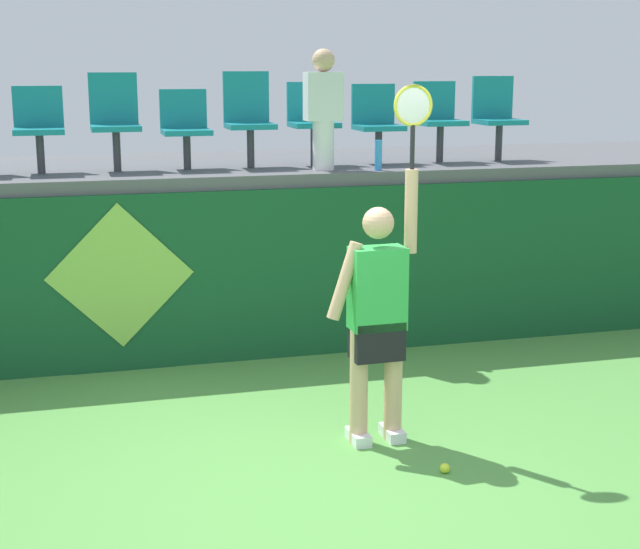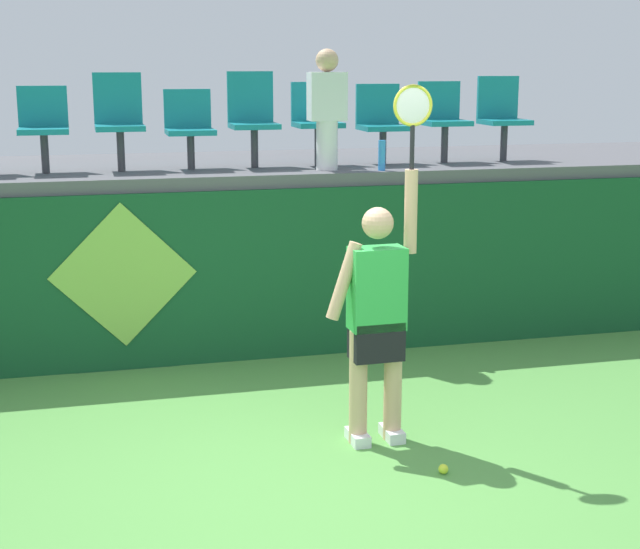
# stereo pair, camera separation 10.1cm
# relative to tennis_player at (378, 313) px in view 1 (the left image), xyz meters

# --- Properties ---
(ground_plane) EXTENTS (40.00, 40.00, 0.00)m
(ground_plane) POSITION_rel_tennis_player_xyz_m (-0.65, -0.67, -0.95)
(ground_plane) COLOR #519342
(court_back_wall) EXTENTS (13.58, 0.20, 1.56)m
(court_back_wall) POSITION_rel_tennis_player_xyz_m (-0.65, 2.19, -0.17)
(court_back_wall) COLOR #144C28
(court_back_wall) RESTS_ON ground_plane
(spectator_platform) EXTENTS (13.58, 2.44, 0.12)m
(spectator_platform) POSITION_rel_tennis_player_xyz_m (-0.65, 3.36, 0.67)
(spectator_platform) COLOR #56565B
(spectator_platform) RESTS_ON court_back_wall
(tennis_player) EXTENTS (0.75, 0.27, 2.51)m
(tennis_player) POSITION_rel_tennis_player_xyz_m (0.00, 0.00, 0.00)
(tennis_player) COLOR white
(tennis_player) RESTS_ON ground_plane
(tennis_ball) EXTENTS (0.07, 0.07, 0.07)m
(tennis_ball) POSITION_rel_tennis_player_xyz_m (0.26, -0.66, -0.91)
(tennis_ball) COLOR #D1E533
(tennis_ball) RESTS_ON ground_plane
(water_bottle) EXTENTS (0.07, 0.07, 0.28)m
(water_bottle) POSITION_rel_tennis_player_xyz_m (0.75, 2.27, 0.87)
(water_bottle) COLOR #338CE5
(water_bottle) RESTS_ON spectator_platform
(stadium_chair_2) EXTENTS (0.44, 0.42, 0.77)m
(stadium_chair_2) POSITION_rel_tennis_player_xyz_m (-2.25, 2.87, 1.17)
(stadium_chair_2) COLOR #38383D
(stadium_chair_2) RESTS_ON spectator_platform
(stadium_chair_3) EXTENTS (0.44, 0.42, 0.89)m
(stadium_chair_3) POSITION_rel_tennis_player_xyz_m (-1.58, 2.88, 1.22)
(stadium_chair_3) COLOR #38383D
(stadium_chair_3) RESTS_ON spectator_platform
(stadium_chair_4) EXTENTS (0.44, 0.42, 0.73)m
(stadium_chair_4) POSITION_rel_tennis_player_xyz_m (-0.94, 2.87, 1.14)
(stadium_chair_4) COLOR #38383D
(stadium_chair_4) RESTS_ON spectator_platform
(stadium_chair_5) EXTENTS (0.44, 0.42, 0.90)m
(stadium_chair_5) POSITION_rel_tennis_player_xyz_m (-0.34, 2.89, 1.22)
(stadium_chair_5) COLOR #38383D
(stadium_chair_5) RESTS_ON spectator_platform
(stadium_chair_6) EXTENTS (0.44, 0.42, 0.79)m
(stadium_chair_6) POSITION_rel_tennis_player_xyz_m (0.28, 2.87, 1.18)
(stadium_chair_6) COLOR #38383D
(stadium_chair_6) RESTS_ON spectator_platform
(stadium_chair_7) EXTENTS (0.44, 0.42, 0.77)m
(stadium_chair_7) POSITION_rel_tennis_player_xyz_m (0.93, 2.88, 1.16)
(stadium_chair_7) COLOR #38383D
(stadium_chair_7) RESTS_ON spectator_platform
(stadium_chair_8) EXTENTS (0.44, 0.42, 0.79)m
(stadium_chair_8) POSITION_rel_tennis_player_xyz_m (1.58, 2.87, 1.18)
(stadium_chair_8) COLOR #38383D
(stadium_chair_8) RESTS_ON spectator_platform
(stadium_chair_9) EXTENTS (0.44, 0.42, 0.84)m
(stadium_chair_9) POSITION_rel_tennis_player_xyz_m (2.22, 2.88, 1.20)
(stadium_chair_9) COLOR #38383D
(stadium_chair_9) RESTS_ON spectator_platform
(spectator_0) EXTENTS (0.34, 0.21, 1.10)m
(spectator_0) POSITION_rel_tennis_player_xyz_m (0.28, 2.47, 1.31)
(spectator_0) COLOR white
(spectator_0) RESTS_ON spectator_platform
(wall_signage_mount) EXTENTS (1.27, 0.01, 1.49)m
(wall_signage_mount) POSITION_rel_tennis_player_xyz_m (-1.64, 2.09, -0.95)
(wall_signage_mount) COLOR #144C28
(wall_signage_mount) RESTS_ON ground_plane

